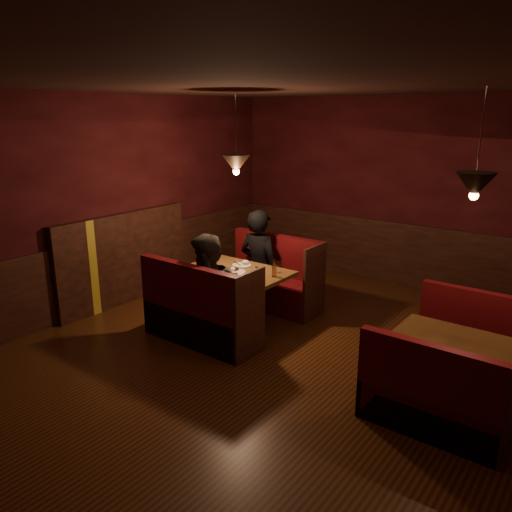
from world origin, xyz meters
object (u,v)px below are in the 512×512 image
Objects in this scene: second_bench_far at (474,348)px; diner_b at (209,275)px; second_table at (454,355)px; diner_a at (259,246)px; second_bench_near at (432,404)px; main_bench_near at (199,318)px; main_table at (238,282)px; main_bench_far at (273,284)px.

diner_b is (-2.74, -1.06, 0.54)m from second_bench_far.
diner_b is (-2.72, -0.40, 0.36)m from second_table.
diner_b is (0.20, -1.25, -0.05)m from diner_a.
diner_a is at bearing 152.91° from second_bench_near.
second_bench_far is at bearing 23.78° from main_bench_near.
second_bench_far and second_bench_near have the same top height.
main_bench_far reaches higher than main_table.
second_bench_near is at bearing -90.00° from second_bench_far.
diner_a is 1.27m from diner_b.
diner_a is at bearing 103.08° from main_table.
second_bench_far is at bearing 87.80° from second_table.
second_table is at bearing 164.61° from diner_a.
diner_b is at bearing 174.69° from second_bench_near.
main_table reaches higher than second_bench_near.
second_bench_near is (0.00, -1.31, 0.00)m from second_bench_far.
main_bench_far is at bearing 149.89° from second_bench_near.
main_table is at bearing 163.06° from second_bench_near.
main_bench_near is at bearing -90.00° from main_bench_far.
main_bench_near reaches higher than second_bench_near.
second_table is 0.67× the size of diner_b.
second_bench_far is at bearing 177.10° from diner_a.
main_table is 0.74m from diner_a.
main_bench_near is 0.90× the size of diner_b.
main_table is 2.77m from second_table.
second_bench_near is at bearing -9.61° from diner_b.
second_table is 0.63× the size of diner_a.
diner_b reaches higher than second_bench_far.
second_bench_far reaches higher than second_table.
main_bench_far reaches higher than second_table.
second_table is at bearing -4.00° from main_table.
diner_a reaches higher than main_bench_near.
second_bench_far is at bearing 9.43° from main_table.
main_table is 0.79m from main_bench_far.
second_bench_near is 0.74× the size of diner_b.
diner_b is (0.03, -1.35, 0.50)m from main_bench_far.
main_bench_near is at bearing 178.14° from second_bench_near.
diner_b is at bearing 99.79° from diner_a.
second_table is at bearing 92.20° from second_bench_near.
main_bench_far is 0.58m from diner_a.
diner_b reaches higher than main_table.
diner_a is (-0.17, 1.41, 0.55)m from main_bench_near.
main_table is 0.79m from main_bench_near.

